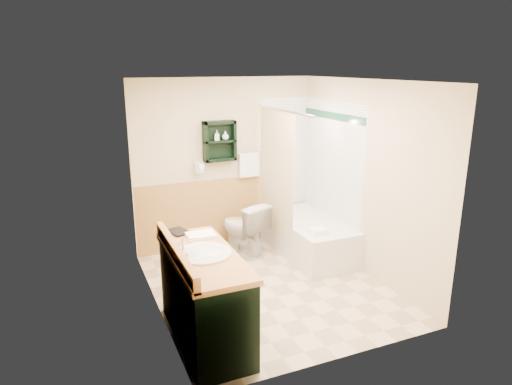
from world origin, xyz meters
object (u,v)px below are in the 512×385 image
object	(u,v)px
bathtub	(309,237)
toilet	(243,228)
vanity	(205,297)
soap_bottle_a	(217,138)
vanity_book	(170,224)
wall_shelf	(220,141)
hair_dryer	(199,168)
soap_bottle_b	(225,136)

from	to	relation	value
bathtub	toilet	bearing A→B (deg)	154.28
vanity	soap_bottle_a	bearing A→B (deg)	68.14
bathtub	vanity_book	world-z (taller)	vanity_book
wall_shelf	hair_dryer	xyz separation A→B (m)	(-0.30, 0.02, -0.35)
vanity	hair_dryer	bearing A→B (deg)	74.60
vanity	vanity_book	distance (m)	0.84
wall_shelf	toilet	size ratio (longest dim) A/B	0.73
bathtub	toilet	world-z (taller)	toilet
vanity_book	soap_bottle_a	xyz separation A→B (m)	(1.02, 1.53, 0.59)
wall_shelf	soap_bottle_b	world-z (taller)	wall_shelf
vanity_book	soap_bottle_b	size ratio (longest dim) A/B	2.06
wall_shelf	bathtub	xyz separation A→B (m)	(1.03, -0.74, -1.30)
bathtub	soap_bottle_b	bearing A→B (deg)	142.07
vanity	vanity_book	xyz separation A→B (m)	(-0.17, 0.60, 0.56)
soap_bottle_a	soap_bottle_b	distance (m)	0.12
wall_shelf	vanity	xyz separation A→B (m)	(-0.89, -2.13, -1.11)
soap_bottle_a	hair_dryer	bearing A→B (deg)	173.40
vanity	toilet	bearing A→B (deg)	58.48
vanity	soap_bottle_b	xyz separation A→B (m)	(0.98, 2.13, 1.17)
soap_bottle_b	toilet	bearing A→B (deg)	-70.36
vanity	toilet	xyz separation A→B (m)	(1.10, 1.79, -0.07)
wall_shelf	vanity_book	distance (m)	1.94
soap_bottle_a	toilet	bearing A→B (deg)	-54.27
hair_dryer	wall_shelf	bearing A→B (deg)	-4.76
toilet	vanity_book	bearing A→B (deg)	24.84
hair_dryer	toilet	world-z (taller)	hair_dryer
soap_bottle_a	vanity	bearing A→B (deg)	-111.86
soap_bottle_a	vanity_book	bearing A→B (deg)	-123.71
toilet	soap_bottle_a	xyz separation A→B (m)	(-0.24, 0.34, 1.23)
hair_dryer	soap_bottle_b	distance (m)	0.56
toilet	soap_bottle_a	distance (m)	1.29
hair_dryer	soap_bottle_a	world-z (taller)	soap_bottle_a
vanity_book	soap_bottle_b	distance (m)	2.00
hair_dryer	vanity	bearing A→B (deg)	-105.40
hair_dryer	soap_bottle_a	size ratio (longest dim) A/B	1.81
hair_dryer	bathtub	distance (m)	1.80
vanity_book	soap_bottle_a	bearing A→B (deg)	37.01
hair_dryer	soap_bottle_a	distance (m)	0.47
bathtub	vanity_book	distance (m)	2.35
soap_bottle_a	wall_shelf	bearing A→B (deg)	7.00
wall_shelf	vanity	distance (m)	2.57
bathtub	toilet	distance (m)	0.92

